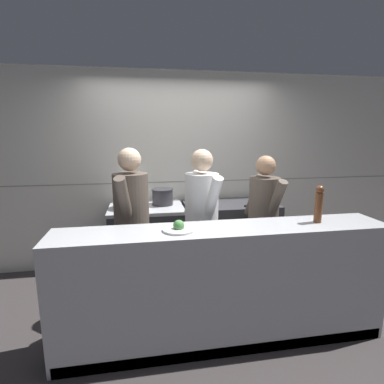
# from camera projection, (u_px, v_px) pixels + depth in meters

# --- Properties ---
(ground_plane) EXTENTS (14.00, 14.00, 0.00)m
(ground_plane) POSITION_uv_depth(u_px,v_px,m) (199.00, 318.00, 2.97)
(ground_plane) COLOR #383333
(wall_back_tiled) EXTENTS (8.00, 0.06, 2.60)m
(wall_back_tiled) POSITION_uv_depth(u_px,v_px,m) (179.00, 170.00, 4.09)
(wall_back_tiled) COLOR silver
(wall_back_tiled) RESTS_ON ground_plane
(oven_range) EXTENTS (0.91, 0.71, 0.91)m
(oven_range) POSITION_uv_depth(u_px,v_px,m) (147.00, 241.00, 3.79)
(oven_range) COLOR #38383D
(oven_range) RESTS_ON ground_plane
(prep_counter) EXTENTS (1.19, 0.65, 0.91)m
(prep_counter) POSITION_uv_depth(u_px,v_px,m) (230.00, 237.00, 3.98)
(prep_counter) COLOR #38383D
(prep_counter) RESTS_ON ground_plane
(pass_counter) EXTENTS (2.82, 0.45, 1.04)m
(pass_counter) POSITION_uv_depth(u_px,v_px,m) (224.00, 286.00, 2.57)
(pass_counter) COLOR #B7BABF
(pass_counter) RESTS_ON ground_plane
(stock_pot) EXTENTS (0.33, 0.33, 0.18)m
(stock_pot) POSITION_uv_depth(u_px,v_px,m) (129.00, 200.00, 3.60)
(stock_pot) COLOR beige
(stock_pot) RESTS_ON oven_range
(sauce_pot) EXTENTS (0.28, 0.28, 0.20)m
(sauce_pot) POSITION_uv_depth(u_px,v_px,m) (163.00, 196.00, 3.76)
(sauce_pot) COLOR #2D2D33
(sauce_pot) RESTS_ON oven_range
(chefs_knife) EXTENTS (0.38, 0.16, 0.02)m
(chefs_knife) POSITION_uv_depth(u_px,v_px,m) (255.00, 205.00, 3.78)
(chefs_knife) COLOR #B7BABF
(chefs_knife) RESTS_ON prep_counter
(plated_dish_main) EXTENTS (0.26, 0.26, 0.09)m
(plated_dish_main) POSITION_uv_depth(u_px,v_px,m) (179.00, 228.00, 2.39)
(plated_dish_main) COLOR white
(plated_dish_main) RESTS_ON pass_counter
(pepper_mill) EXTENTS (0.07, 0.07, 0.33)m
(pepper_mill) POSITION_uv_depth(u_px,v_px,m) (319.00, 203.00, 2.59)
(pepper_mill) COLOR brown
(pepper_mill) RESTS_ON pass_counter
(chef_head_cook) EXTENTS (0.42, 0.73, 1.67)m
(chef_head_cook) POSITION_uv_depth(u_px,v_px,m) (132.00, 224.00, 2.95)
(chef_head_cook) COLOR black
(chef_head_cook) RESTS_ON ground_plane
(chef_sous) EXTENTS (0.42, 0.72, 1.65)m
(chef_sous) POSITION_uv_depth(u_px,v_px,m) (202.00, 222.00, 3.05)
(chef_sous) COLOR black
(chef_sous) RESTS_ON ground_plane
(chef_line) EXTENTS (0.38, 0.69, 1.58)m
(chef_line) POSITION_uv_depth(u_px,v_px,m) (263.00, 220.00, 3.24)
(chef_line) COLOR black
(chef_line) RESTS_ON ground_plane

